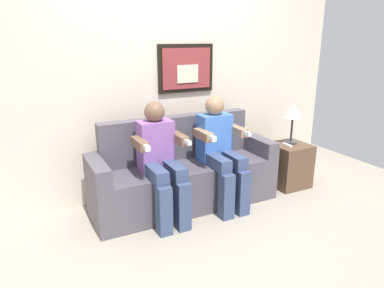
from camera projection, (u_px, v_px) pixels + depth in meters
ground_plane at (199, 217)px, 3.39m from camera, size 5.57×5.57×0.00m
back_wall_assembly at (166, 74)px, 3.66m from camera, size 4.29×0.10×2.60m
couch at (184, 176)px, 3.58m from camera, size 1.89×0.58×0.90m
person_on_left at (161, 158)px, 3.21m from camera, size 0.46×0.56×1.11m
person_on_right at (220, 149)px, 3.48m from camera, size 0.46×0.56×1.11m
side_table_right at (289, 165)px, 4.06m from camera, size 0.40×0.40×0.50m
table_lamp at (293, 112)px, 3.93m from camera, size 0.22×0.22×0.46m
spare_remote_on_table at (287, 145)px, 3.93m from camera, size 0.04×0.13×0.02m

